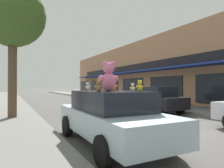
{
  "coord_description": "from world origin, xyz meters",
  "views": [
    {
      "loc": [
        -5.11,
        -5.48,
        1.6
      ],
      "look_at": [
        -2.21,
        0.08,
        1.66
      ],
      "focal_mm": 32.0,
      "sensor_mm": 36.0,
      "label": 1
    }
  ],
  "objects_px": {
    "teddy_bear_yellow": "(140,86)",
    "parked_car_far_center": "(153,99)",
    "teddy_bear_orange": "(114,86)",
    "plush_art_car": "(110,116)",
    "teddy_bear_brown": "(99,86)",
    "street_tree": "(13,16)",
    "teddy_bear_white": "(88,86)",
    "teddy_bear_giant": "(109,77)",
    "teddy_bear_cream": "(132,87)"
  },
  "relations": [
    {
      "from": "teddy_bear_yellow",
      "to": "parked_car_far_center",
      "type": "relative_size",
      "value": 0.07
    },
    {
      "from": "teddy_bear_orange",
      "to": "teddy_bear_white",
      "type": "xyz_separation_m",
      "value": [
        -0.65,
        0.57,
        -0.03
      ]
    },
    {
      "from": "teddy_bear_cream",
      "to": "street_tree",
      "type": "relative_size",
      "value": 0.04
    },
    {
      "from": "teddy_bear_white",
      "to": "teddy_bear_yellow",
      "type": "bearing_deg",
      "value": 166.26
    },
    {
      "from": "teddy_bear_orange",
      "to": "street_tree",
      "type": "relative_size",
      "value": 0.05
    },
    {
      "from": "teddy_bear_orange",
      "to": "teddy_bear_cream",
      "type": "xyz_separation_m",
      "value": [
        -0.03,
        -1.09,
        -0.05
      ]
    },
    {
      "from": "plush_art_car",
      "to": "teddy_bear_giant",
      "type": "height_order",
      "value": "teddy_bear_giant"
    },
    {
      "from": "plush_art_car",
      "to": "teddy_bear_white",
      "type": "relative_size",
      "value": 17.14
    },
    {
      "from": "plush_art_car",
      "to": "parked_car_far_center",
      "type": "bearing_deg",
      "value": 41.47
    },
    {
      "from": "street_tree",
      "to": "teddy_bear_yellow",
      "type": "bearing_deg",
      "value": -65.09
    },
    {
      "from": "teddy_bear_brown",
      "to": "teddy_bear_white",
      "type": "distance_m",
      "value": 1.73
    },
    {
      "from": "plush_art_car",
      "to": "teddy_bear_yellow",
      "type": "distance_m",
      "value": 1.21
    },
    {
      "from": "teddy_bear_giant",
      "to": "teddy_bear_orange",
      "type": "bearing_deg",
      "value": -122.1
    },
    {
      "from": "teddy_bear_white",
      "to": "teddy_bear_brown",
      "type": "bearing_deg",
      "value": 133.86
    },
    {
      "from": "teddy_bear_brown",
      "to": "parked_car_far_center",
      "type": "bearing_deg",
      "value": -142.96
    },
    {
      "from": "street_tree",
      "to": "teddy_bear_orange",
      "type": "bearing_deg",
      "value": -59.83
    },
    {
      "from": "plush_art_car",
      "to": "teddy_bear_white",
      "type": "xyz_separation_m",
      "value": [
        -0.25,
        1.12,
        0.81
      ]
    },
    {
      "from": "teddy_bear_orange",
      "to": "parked_car_far_center",
      "type": "distance_m",
      "value": 6.44
    },
    {
      "from": "plush_art_car",
      "to": "teddy_bear_orange",
      "type": "bearing_deg",
      "value": 53.9
    },
    {
      "from": "teddy_bear_giant",
      "to": "teddy_bear_white",
      "type": "bearing_deg",
      "value": -74.59
    },
    {
      "from": "teddy_bear_cream",
      "to": "street_tree",
      "type": "bearing_deg",
      "value": -39.47
    },
    {
      "from": "teddy_bear_brown",
      "to": "teddy_bear_giant",
      "type": "bearing_deg",
      "value": -139.09
    },
    {
      "from": "teddy_bear_orange",
      "to": "parked_car_far_center",
      "type": "bearing_deg",
      "value": -85.43
    },
    {
      "from": "teddy_bear_brown",
      "to": "street_tree",
      "type": "relative_size",
      "value": 0.05
    },
    {
      "from": "plush_art_car",
      "to": "parked_car_far_center",
      "type": "relative_size",
      "value": 1.09
    },
    {
      "from": "teddy_bear_orange",
      "to": "teddy_bear_cream",
      "type": "height_order",
      "value": "teddy_bear_orange"
    },
    {
      "from": "teddy_bear_yellow",
      "to": "teddy_bear_brown",
      "type": "bearing_deg",
      "value": -13.42
    },
    {
      "from": "teddy_bear_yellow",
      "to": "teddy_bear_orange",
      "type": "bearing_deg",
      "value": -91.43
    },
    {
      "from": "teddy_bear_white",
      "to": "street_tree",
      "type": "distance_m",
      "value": 5.69
    },
    {
      "from": "plush_art_car",
      "to": "street_tree",
      "type": "distance_m",
      "value": 7.07
    },
    {
      "from": "teddy_bear_giant",
      "to": "street_tree",
      "type": "xyz_separation_m",
      "value": [
        -2.28,
        5.33,
        2.98
      ]
    },
    {
      "from": "teddy_bear_orange",
      "to": "plush_art_car",
      "type": "bearing_deg",
      "value": 108.31
    },
    {
      "from": "teddy_bear_yellow",
      "to": "street_tree",
      "type": "height_order",
      "value": "street_tree"
    },
    {
      "from": "parked_car_far_center",
      "to": "street_tree",
      "type": "bearing_deg",
      "value": 175.16
    },
    {
      "from": "street_tree",
      "to": "parked_car_far_center",
      "type": "bearing_deg",
      "value": -4.84
    },
    {
      "from": "parked_car_far_center",
      "to": "teddy_bear_orange",
      "type": "bearing_deg",
      "value": -140.18
    },
    {
      "from": "teddy_bear_brown",
      "to": "parked_car_far_center",
      "type": "relative_size",
      "value": 0.07
    },
    {
      "from": "plush_art_car",
      "to": "teddy_bear_giant",
      "type": "bearing_deg",
      "value": -149.44
    },
    {
      "from": "teddy_bear_white",
      "to": "street_tree",
      "type": "height_order",
      "value": "street_tree"
    },
    {
      "from": "teddy_bear_giant",
      "to": "teddy_bear_yellow",
      "type": "xyz_separation_m",
      "value": [
        0.53,
        -0.72,
        -0.25
      ]
    },
    {
      "from": "plush_art_car",
      "to": "teddy_bear_orange",
      "type": "relative_size",
      "value": 13.67
    },
    {
      "from": "teddy_bear_yellow",
      "to": "teddy_bear_cream",
      "type": "bearing_deg",
      "value": -72.99
    },
    {
      "from": "plush_art_car",
      "to": "teddy_bear_brown",
      "type": "bearing_deg",
      "value": -135.9
    },
    {
      "from": "teddy_bear_yellow",
      "to": "street_tree",
      "type": "relative_size",
      "value": 0.05
    },
    {
      "from": "teddy_bear_brown",
      "to": "street_tree",
      "type": "xyz_separation_m",
      "value": [
        -1.75,
        5.86,
        3.23
      ]
    },
    {
      "from": "teddy_bear_white",
      "to": "plush_art_car",
      "type": "bearing_deg",
      "value": 158.25
    },
    {
      "from": "plush_art_car",
      "to": "teddy_bear_cream",
      "type": "relative_size",
      "value": 20.46
    },
    {
      "from": "parked_car_far_center",
      "to": "street_tree",
      "type": "xyz_separation_m",
      "value": [
        -7.66,
        0.65,
        4.01
      ]
    },
    {
      "from": "plush_art_car",
      "to": "teddy_bear_giant",
      "type": "distance_m",
      "value": 1.09
    },
    {
      "from": "plush_art_car",
      "to": "teddy_bear_brown",
      "type": "distance_m",
      "value": 1.18
    }
  ]
}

